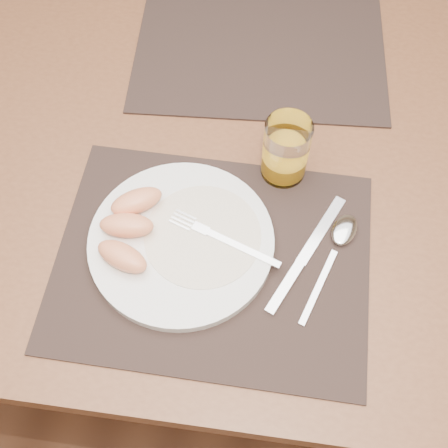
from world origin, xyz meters
TOP-DOWN VIEW (x-y plane):
  - ground at (0.00, 0.00)m, footprint 5.00×5.00m
  - table at (0.00, 0.00)m, footprint 1.40×0.90m
  - placemat_near at (0.00, -0.22)m, footprint 0.45×0.36m
  - placemat_far at (0.03, 0.22)m, footprint 0.47×0.38m
  - plate at (-0.05, -0.20)m, footprint 0.27×0.27m
  - plate_dressing at (-0.02, -0.19)m, footprint 0.17×0.17m
  - fork at (0.00, -0.19)m, footprint 0.17×0.08m
  - knife at (0.13, -0.21)m, footprint 0.11×0.21m
  - spoon at (0.18, -0.16)m, footprint 0.08×0.19m
  - juice_glass at (0.09, -0.05)m, footprint 0.07×0.07m
  - grapefruit_wedges at (-0.12, -0.20)m, footprint 0.09×0.16m

SIDE VIEW (x-z plane):
  - ground at x=0.00m, z-range 0.00..0.00m
  - table at x=0.00m, z-range 0.29..1.04m
  - placemat_near at x=0.00m, z-range 0.75..0.75m
  - placemat_far at x=0.03m, z-range 0.75..0.75m
  - knife at x=0.13m, z-range 0.75..0.76m
  - spoon at x=0.18m, z-range 0.75..0.77m
  - plate at x=-0.05m, z-range 0.75..0.77m
  - plate_dressing at x=-0.02m, z-range 0.77..0.77m
  - fork at x=0.00m, z-range 0.77..0.77m
  - grapefruit_wedges at x=-0.12m, z-range 0.77..0.80m
  - juice_glass at x=0.09m, z-range 0.75..0.85m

